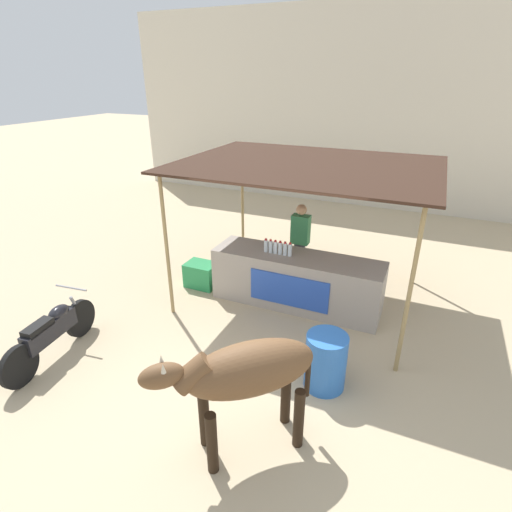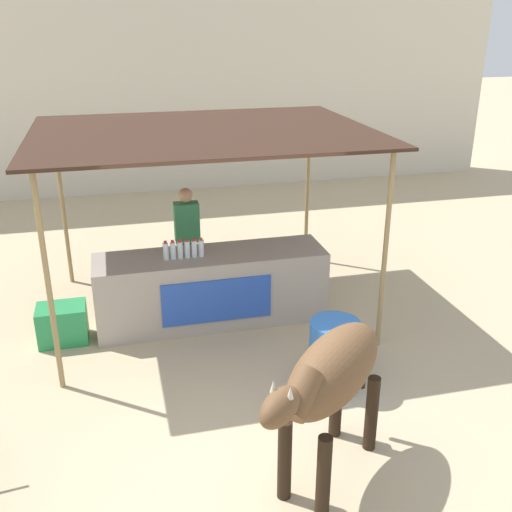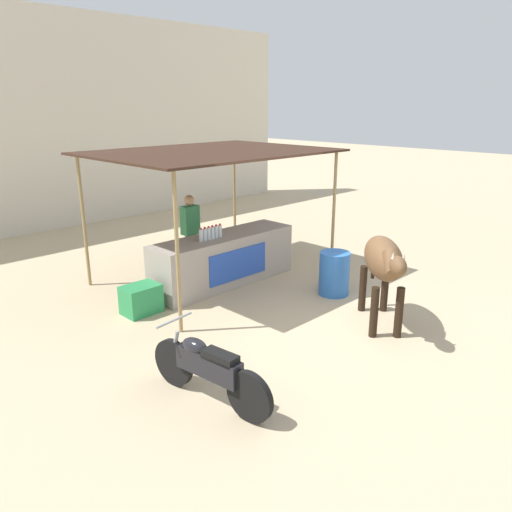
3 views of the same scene
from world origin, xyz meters
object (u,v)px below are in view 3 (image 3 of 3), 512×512
object	(u,v)px
stall_counter	(224,259)
cow	(384,262)
vendor_behind_counter	(191,235)
motorcycle_parked	(208,368)
water_barrel	(334,273)
cooler_box	(141,299)

from	to	relation	value
stall_counter	cow	bearing A→B (deg)	-81.36
vendor_behind_counter	motorcycle_parked	xyz separation A→B (m)	(-2.58, -3.61, -0.42)
stall_counter	water_barrel	world-z (taller)	stall_counter
motorcycle_parked	vendor_behind_counter	bearing A→B (deg)	54.44
vendor_behind_counter	cow	size ratio (longest dim) A/B	1.05
vendor_behind_counter	cow	bearing A→B (deg)	-80.17
cooler_box	vendor_behind_counter	bearing A→B (deg)	26.31
stall_counter	cooler_box	bearing A→B (deg)	-177.10
cooler_box	motorcycle_parked	bearing A→B (deg)	-107.30
cooler_box	cow	world-z (taller)	cow
water_barrel	cooler_box	bearing A→B (deg)	149.47
cooler_box	water_barrel	world-z (taller)	water_barrel
vendor_behind_counter	cow	xyz separation A→B (m)	(0.67, -3.89, 0.18)
motorcycle_parked	cow	bearing A→B (deg)	-4.93
stall_counter	cow	size ratio (longest dim) A/B	1.90
stall_counter	cooler_box	world-z (taller)	stall_counter
cooler_box	water_barrel	distance (m)	3.42
vendor_behind_counter	water_barrel	size ratio (longest dim) A/B	2.08
vendor_behind_counter	cow	world-z (taller)	vendor_behind_counter
cooler_box	cow	xyz separation A→B (m)	(2.39, -3.04, 0.79)
stall_counter	vendor_behind_counter	size ratio (longest dim) A/B	1.82
vendor_behind_counter	stall_counter	bearing A→B (deg)	-75.31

